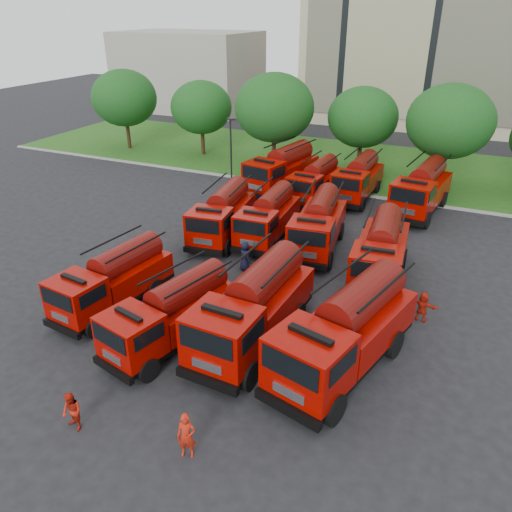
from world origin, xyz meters
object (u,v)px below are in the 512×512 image
(fire_truck_1, at_px, (172,314))
(firefighter_3, at_px, (385,341))
(fire_truck_9, at_px, (315,181))
(firefighter_4, at_px, (245,270))
(fire_truck_7, at_px, (381,251))
(fire_truck_0, at_px, (113,279))
(fire_truck_3, at_px, (346,331))
(firefighter_5, at_px, (420,320))
(fire_truck_10, at_px, (358,179))
(firefighter_0, at_px, (188,455))
(firefighter_1, at_px, (76,428))
(fire_truck_4, at_px, (223,214))
(fire_truck_11, at_px, (422,189))
(firefighter_2, at_px, (366,366))
(fire_truck_6, at_px, (318,224))
(fire_truck_2, at_px, (254,307))
(fire_truck_5, at_px, (268,217))
(fire_truck_8, at_px, (282,169))

(fire_truck_1, xyz_separation_m, firefighter_3, (8.35, 3.84, -1.47))
(fire_truck_9, relative_size, firefighter_3, 3.89)
(firefighter_4, bearing_deg, fire_truck_1, 124.82)
(fire_truck_7, bearing_deg, fire_truck_0, -149.32)
(firefighter_3, bearing_deg, fire_truck_3, 63.23)
(firefighter_5, bearing_deg, fire_truck_10, -58.44)
(firefighter_0, height_order, firefighter_1, firefighter_0)
(fire_truck_4, xyz_separation_m, fire_truck_11, (10.59, 9.46, 0.14))
(firefighter_1, bearing_deg, fire_truck_1, 101.54)
(fire_truck_1, xyz_separation_m, firefighter_0, (3.73, -4.99, -1.47))
(firefighter_5, bearing_deg, fire_truck_3, 70.53)
(fire_truck_9, xyz_separation_m, fire_truck_11, (7.46, 0.73, 0.24))
(fire_truck_10, height_order, firefighter_2, fire_truck_10)
(fire_truck_1, xyz_separation_m, fire_truck_7, (6.86, 9.30, 0.14))
(fire_truck_0, xyz_separation_m, fire_truck_1, (4.13, -1.35, 0.00))
(fire_truck_6, xyz_separation_m, firefighter_2, (5.25, -9.67, -1.59))
(fire_truck_2, relative_size, firefighter_4, 4.54)
(fire_truck_0, height_order, fire_truck_2, fire_truck_2)
(fire_truck_3, relative_size, fire_truck_6, 1.14)
(fire_truck_5, distance_m, firefighter_0, 17.15)
(fire_truck_7, bearing_deg, firefighter_3, -79.92)
(fire_truck_5, relative_size, fire_truck_10, 0.96)
(firefighter_2, bearing_deg, fire_truck_10, 19.75)
(fire_truck_4, bearing_deg, fire_truck_2, -63.15)
(fire_truck_1, bearing_deg, firefighter_0, -39.62)
(fire_truck_10, bearing_deg, firefighter_0, -85.67)
(firefighter_4, bearing_deg, firefighter_2, -179.34)
(fire_truck_4, distance_m, firefighter_4, 4.87)
(fire_truck_3, distance_m, fire_truck_10, 20.20)
(fire_truck_0, bearing_deg, fire_truck_5, 77.68)
(fire_truck_1, distance_m, fire_truck_8, 20.67)
(fire_truck_9, xyz_separation_m, firefighter_2, (8.01, -17.55, -1.46))
(fire_truck_2, height_order, firefighter_3, fire_truck_2)
(fire_truck_9, bearing_deg, fire_truck_1, -85.83)
(firefighter_0, distance_m, firefighter_4, 12.79)
(fire_truck_10, relative_size, firefighter_0, 4.06)
(fire_truck_7, distance_m, firefighter_2, 7.73)
(fire_truck_6, bearing_deg, firefighter_3, -60.93)
(firefighter_2, bearing_deg, fire_truck_6, 32.99)
(fire_truck_3, xyz_separation_m, firefighter_0, (-3.39, -6.34, -1.78))
(fire_truck_4, relative_size, fire_truck_7, 0.97)
(fire_truck_0, relative_size, fire_truck_3, 0.81)
(firefighter_3, height_order, firefighter_4, firefighter_4)
(fire_truck_5, xyz_separation_m, fire_truck_6, (3.22, -0.06, 0.10))
(fire_truck_2, xyz_separation_m, firefighter_2, (4.87, 0.33, -1.73))
(fire_truck_2, distance_m, fire_truck_7, 8.65)
(fire_truck_9, bearing_deg, firefighter_4, -85.89)
(fire_truck_1, relative_size, firefighter_4, 3.98)
(fire_truck_7, xyz_separation_m, fire_truck_10, (-4.11, 11.76, -0.06))
(fire_truck_7, distance_m, fire_truck_9, 12.20)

